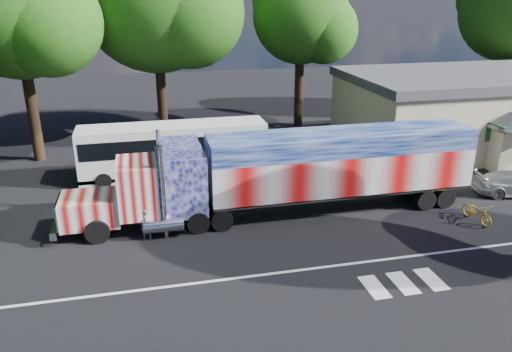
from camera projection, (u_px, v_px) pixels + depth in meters
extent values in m
plane|color=black|center=(271.00, 237.00, 22.70)|extent=(100.00, 100.00, 0.00)
cube|color=silver|center=(290.00, 271.00, 19.96)|extent=(30.00, 0.15, 0.01)
cube|color=silver|center=(374.00, 287.00, 18.92)|extent=(0.70, 1.60, 0.01)
cube|color=silver|center=(403.00, 283.00, 19.17)|extent=(0.70, 1.60, 0.01)
cube|color=silver|center=(431.00, 279.00, 19.43)|extent=(0.70, 1.60, 0.01)
cube|color=black|center=(162.00, 212.00, 23.61)|extent=(8.95, 0.99, 0.30)
cube|color=tan|center=(91.00, 209.00, 22.76)|extent=(2.58, 2.19, 1.29)
cube|color=silver|center=(60.00, 212.00, 22.47)|extent=(0.12, 1.89, 1.15)
cube|color=silver|center=(57.00, 225.00, 22.66)|extent=(0.30, 2.49, 0.36)
cube|color=tan|center=(138.00, 187.00, 22.91)|extent=(1.79, 2.49, 2.49)
cube|color=black|center=(118.00, 179.00, 22.57)|extent=(0.06, 2.09, 0.89)
cube|color=#4B4C88|center=(181.00, 181.00, 23.30)|extent=(2.19, 2.49, 2.88)
cube|color=#4B4C88|center=(179.00, 148.00, 22.72)|extent=(1.79, 2.39, 0.50)
cylinder|color=silver|center=(160.00, 173.00, 24.30)|extent=(0.20, 0.20, 4.37)
cylinder|color=silver|center=(164.00, 193.00, 21.91)|extent=(0.20, 0.20, 4.37)
cylinder|color=silver|center=(161.00, 203.00, 24.81)|extent=(1.79, 0.66, 0.66)
cylinder|color=silver|center=(164.00, 225.00, 22.45)|extent=(1.79, 0.66, 0.66)
cylinder|color=black|center=(97.00, 232.00, 22.05)|extent=(1.09, 0.35, 1.09)
cylinder|color=black|center=(100.00, 212.00, 24.05)|extent=(1.09, 0.35, 1.09)
cylinder|color=black|center=(198.00, 222.00, 23.06)|extent=(1.03, 0.55, 1.03)
cylinder|color=black|center=(193.00, 204.00, 24.96)|extent=(1.03, 0.55, 1.03)
cylinder|color=black|center=(222.00, 219.00, 23.29)|extent=(1.03, 0.55, 1.03)
cylinder|color=black|center=(215.00, 202.00, 25.20)|extent=(1.03, 0.55, 1.03)
cube|color=black|center=(339.00, 191.00, 25.43)|extent=(12.92, 1.09, 0.30)
cube|color=#CF6F6F|center=(341.00, 170.00, 25.03)|extent=(13.32, 2.58, 1.99)
cube|color=#415596|center=(342.00, 142.00, 24.50)|extent=(13.32, 2.58, 0.99)
cube|color=silver|center=(339.00, 188.00, 25.37)|extent=(13.32, 2.58, 0.12)
cube|color=silver|center=(460.00, 151.00, 26.27)|extent=(0.04, 2.49, 2.88)
cylinder|color=black|center=(425.00, 199.00, 25.53)|extent=(1.03, 0.55, 1.03)
cylinder|color=black|center=(404.00, 185.00, 27.44)|extent=(1.03, 0.55, 1.03)
cylinder|color=black|center=(444.00, 197.00, 25.77)|extent=(1.03, 0.55, 1.03)
cylinder|color=black|center=(422.00, 183.00, 27.67)|extent=(1.03, 0.55, 1.03)
cube|color=silver|center=(174.00, 151.00, 29.67)|extent=(10.93, 2.37, 3.19)
cube|color=black|center=(173.00, 141.00, 29.46)|extent=(10.56, 2.42, 1.00)
cube|color=black|center=(175.00, 169.00, 30.09)|extent=(10.93, 2.37, 0.23)
cube|color=black|center=(77.00, 155.00, 28.46)|extent=(0.05, 2.09, 1.27)
cylinder|color=black|center=(104.00, 181.00, 28.16)|extent=(0.91, 0.27, 0.91)
cylinder|color=black|center=(106.00, 168.00, 30.24)|extent=(0.91, 0.27, 0.91)
cylinder|color=black|center=(223.00, 171.00, 29.61)|extent=(0.91, 0.27, 0.91)
cylinder|color=black|center=(217.00, 160.00, 31.69)|extent=(0.91, 0.27, 0.91)
cylinder|color=black|center=(236.00, 170.00, 29.79)|extent=(0.91, 0.27, 0.91)
cylinder|color=black|center=(230.00, 159.00, 31.86)|extent=(0.91, 0.27, 0.91)
cube|color=beige|center=(499.00, 111.00, 36.18)|extent=(22.00, 10.00, 4.60)
cube|color=#46464B|center=(505.00, 75.00, 35.27)|extent=(22.40, 10.40, 0.60)
cube|color=#1E5926|center=(440.00, 135.00, 29.85)|extent=(1.60, 0.08, 1.20)
cube|color=#1E5926|center=(498.00, 131.00, 30.70)|extent=(1.60, 0.08, 1.20)
imported|color=slate|center=(147.00, 224.00, 22.34)|extent=(0.55, 0.37, 1.49)
imported|color=gold|center=(477.00, 212.00, 24.11)|extent=(0.86, 1.96, 1.00)
cylinder|color=black|center=(299.00, 84.00, 40.04)|extent=(0.70, 0.70, 7.00)
sphere|color=#255A15|center=(301.00, 15.00, 38.20)|extent=(7.42, 7.42, 7.42)
sphere|color=#255A15|center=(324.00, 29.00, 37.85)|extent=(5.19, 5.19, 5.19)
sphere|color=#255A15|center=(283.00, 1.00, 38.63)|extent=(4.82, 4.82, 4.82)
cylinder|color=black|center=(501.00, 73.00, 44.70)|extent=(0.70, 0.70, 7.15)
sphere|color=#255A15|center=(512.00, 10.00, 42.82)|extent=(8.72, 8.72, 8.72)
cylinder|color=black|center=(31.00, 100.00, 31.71)|extent=(0.70, 0.70, 7.95)
sphere|color=#255A15|center=(15.00, 1.00, 29.62)|extent=(9.17, 9.17, 9.17)
sphere|color=#255A15|center=(47.00, 22.00, 29.15)|extent=(6.42, 6.42, 6.42)
cylinder|color=black|center=(161.00, 84.00, 36.43)|extent=(0.70, 0.70, 8.23)
sphere|color=#255A15|center=(189.00, 13.00, 33.67)|extent=(7.48, 7.48, 7.48)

